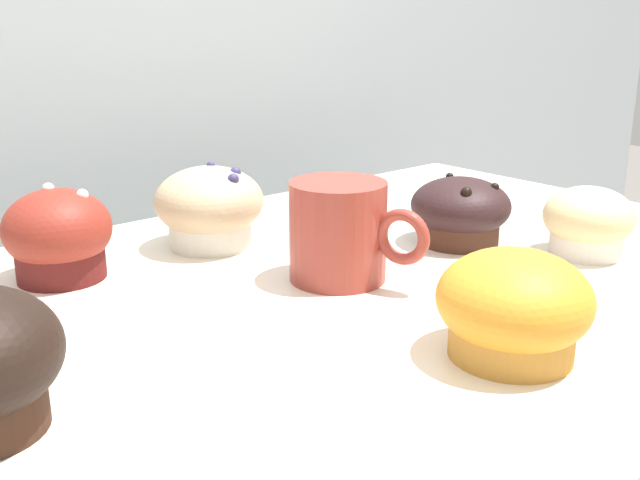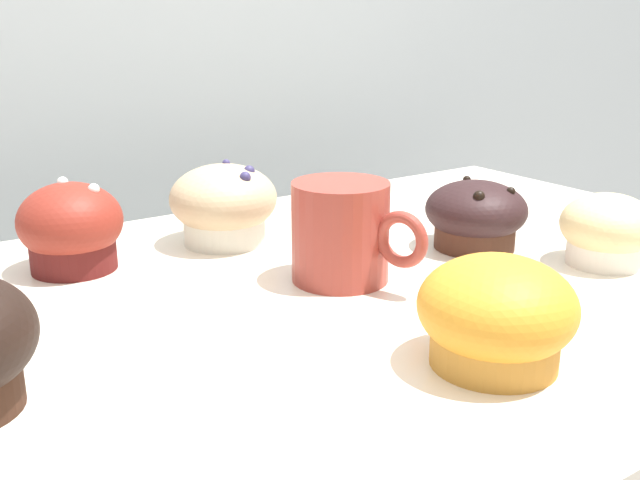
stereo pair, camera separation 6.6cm
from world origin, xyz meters
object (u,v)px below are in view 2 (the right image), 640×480
Objects in this scene: muffin_front_center at (499,314)px; muffin_back_right at (71,228)px; coffee_cup at (342,230)px; muffin_front_left at (607,230)px; muffin_back_left at (224,205)px; muffin_back_center at (476,215)px.

muffin_back_right is (-0.18, 0.37, 0.00)m from muffin_front_center.
muffin_front_center is 0.84× the size of coffee_cup.
coffee_cup is at bearing 155.46° from muffin_front_left.
muffin_back_center is at bearing -38.22° from muffin_back_left.
muffin_back_left reaches higher than muffin_front_center.
muffin_back_right is (-0.16, 0.01, -0.00)m from muffin_back_left.
muffin_back_center is at bearing 121.47° from muffin_front_left.
muffin_back_right is 0.26m from coffee_cup.
muffin_back_right is at bearing 138.87° from coffee_cup.
muffin_back_right reaches higher than muffin_back_center.
muffin_back_left is at bearing 93.82° from muffin_front_center.
muffin_front_center is at bearing -63.60° from muffin_back_right.
muffin_back_right is at bearing 155.18° from muffin_back_center.
muffin_back_left reaches higher than muffin_back_center.
muffin_back_right is at bearing 177.80° from muffin_back_left.
muffin_front_center reaches higher than muffin_front_left.
muffin_back_right is 0.93× the size of muffin_back_center.
muffin_front_left is at bearing 19.82° from muffin_front_center.
muffin_back_left is 1.08× the size of muffin_back_center.
muffin_back_center is 0.17m from coffee_cup.
muffin_back_center is at bearing 0.10° from coffee_cup.
coffee_cup is (0.20, -0.17, 0.01)m from muffin_back_right.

